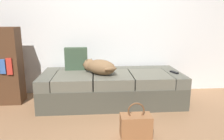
{
  "coord_description": "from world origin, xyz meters",
  "views": [
    {
      "loc": [
        -0.23,
        -2.09,
        1.19
      ],
      "look_at": [
        0.0,
        0.9,
        0.5
      ],
      "focal_mm": 34.7,
      "sensor_mm": 36.0,
      "label": 1
    }
  ],
  "objects_px": {
    "handbag": "(136,125)",
    "couch": "(112,87)",
    "throw_pillow": "(76,59)",
    "bookshelf": "(1,66)",
    "tv_remote": "(174,72)",
    "dog_tan": "(99,67)"
  },
  "relations": [
    {
      "from": "tv_remote",
      "to": "couch",
      "type": "bearing_deg",
      "value": 154.66
    },
    {
      "from": "handbag",
      "to": "tv_remote",
      "type": "bearing_deg",
      "value": 51.78
    },
    {
      "from": "couch",
      "to": "handbag",
      "type": "xyz_separation_m",
      "value": [
        0.17,
        -1.01,
        -0.1
      ]
    },
    {
      "from": "tv_remote",
      "to": "dog_tan",
      "type": "bearing_deg",
      "value": 159.43
    },
    {
      "from": "couch",
      "to": "throw_pillow",
      "type": "xyz_separation_m",
      "value": [
        -0.53,
        0.24,
        0.4
      ]
    },
    {
      "from": "bookshelf",
      "to": "couch",
      "type": "bearing_deg",
      "value": -3.47
    },
    {
      "from": "tv_remote",
      "to": "throw_pillow",
      "type": "relative_size",
      "value": 0.44
    },
    {
      "from": "couch",
      "to": "dog_tan",
      "type": "distance_m",
      "value": 0.39
    },
    {
      "from": "dog_tan",
      "to": "throw_pillow",
      "type": "xyz_separation_m",
      "value": [
        -0.34,
        0.31,
        0.06
      ]
    },
    {
      "from": "couch",
      "to": "dog_tan",
      "type": "xyz_separation_m",
      "value": [
        -0.19,
        -0.07,
        0.33
      ]
    },
    {
      "from": "dog_tan",
      "to": "throw_pillow",
      "type": "distance_m",
      "value": 0.46
    },
    {
      "from": "bookshelf",
      "to": "throw_pillow",
      "type": "bearing_deg",
      "value": 7.52
    },
    {
      "from": "dog_tan",
      "to": "handbag",
      "type": "height_order",
      "value": "dog_tan"
    },
    {
      "from": "tv_remote",
      "to": "bookshelf",
      "type": "bearing_deg",
      "value": 156.31
    },
    {
      "from": "throw_pillow",
      "to": "couch",
      "type": "bearing_deg",
      "value": -24.24
    },
    {
      "from": "bookshelf",
      "to": "handbag",
      "type": "bearing_deg",
      "value": -32.21
    },
    {
      "from": "tv_remote",
      "to": "bookshelf",
      "type": "relative_size",
      "value": 0.14
    },
    {
      "from": "tv_remote",
      "to": "throw_pillow",
      "type": "distance_m",
      "value": 1.47
    },
    {
      "from": "handbag",
      "to": "couch",
      "type": "bearing_deg",
      "value": 99.7
    },
    {
      "from": "handbag",
      "to": "bookshelf",
      "type": "bearing_deg",
      "value": 147.79
    },
    {
      "from": "throw_pillow",
      "to": "handbag",
      "type": "bearing_deg",
      "value": -60.8
    },
    {
      "from": "tv_remote",
      "to": "handbag",
      "type": "relative_size",
      "value": 0.4
    }
  ]
}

